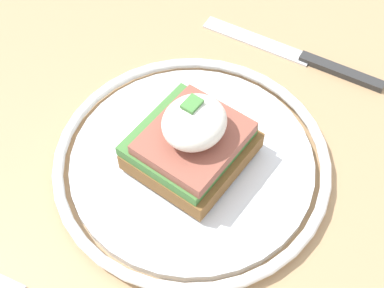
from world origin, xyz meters
name	(u,v)px	position (x,y,z in m)	size (l,w,h in m)	color
dining_table	(173,229)	(0.00, 0.00, 0.61)	(0.88, 0.81, 0.73)	tan
plate	(192,161)	(0.02, -0.01, 0.74)	(0.25, 0.25, 0.02)	silver
sandwich	(192,140)	(0.01, -0.02, 0.77)	(0.10, 0.09, 0.08)	brown
knife	(305,58)	(0.19, -0.03, 0.73)	(0.04, 0.20, 0.01)	#2D2D2D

